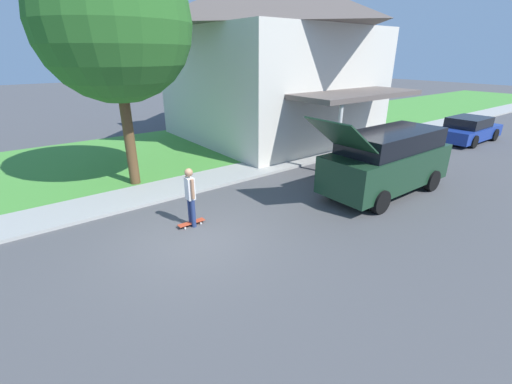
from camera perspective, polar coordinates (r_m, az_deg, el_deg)
name	(u,v)px	position (r m, az deg, el deg)	size (l,w,h in m)	color
ground_plane	(194,238)	(9.21, -10.34, -7.59)	(120.00, 120.00, 0.00)	#49494C
lawn	(224,144)	(18.49, -5.34, 8.02)	(10.00, 80.00, 0.08)	#478E38
sidewalk	(278,163)	(15.06, 3.66, 4.85)	(1.80, 80.00, 0.10)	#9E9E99
house	(271,56)	(19.74, 2.56, 21.69)	(12.04, 9.59, 8.28)	beige
lawn_tree_near	(113,24)	(12.63, -22.72, 24.47)	(4.87, 4.87, 7.74)	brown
suv_parked	(387,160)	(12.37, 21.03, 4.93)	(2.04, 5.68, 2.86)	#193823
car_down_street	(468,130)	(22.25, 31.83, 8.82)	(1.99, 4.36, 1.33)	navy
skateboarder	(190,195)	(9.46, -10.88, -0.46)	(0.41, 0.22, 1.69)	navy
skateboard	(192,223)	(9.83, -10.70, -5.06)	(0.21, 0.78, 0.10)	#B73D23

